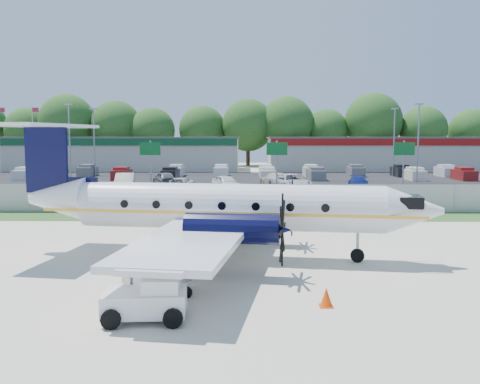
{
  "coord_description": "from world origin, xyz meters",
  "views": [
    {
      "loc": [
        0.34,
        -23.49,
        5.4
      ],
      "look_at": [
        0.0,
        6.0,
        2.3
      ],
      "focal_mm": 40.0,
      "sensor_mm": 36.0,
      "label": 1
    }
  ],
  "objects_px": {
    "aircraft": "(220,206)",
    "baggage_cart_far": "(190,241)",
    "baggage_cart_near": "(158,280)",
    "pushback_tug": "(149,299)"
  },
  "relations": [
    {
      "from": "aircraft",
      "to": "baggage_cart_far",
      "type": "relative_size",
      "value": 9.54
    },
    {
      "from": "baggage_cart_near",
      "to": "baggage_cart_far",
      "type": "relative_size",
      "value": 1.27
    },
    {
      "from": "aircraft",
      "to": "pushback_tug",
      "type": "height_order",
      "value": "aircraft"
    },
    {
      "from": "pushback_tug",
      "to": "baggage_cart_near",
      "type": "distance_m",
      "value": 2.33
    },
    {
      "from": "baggage_cart_near",
      "to": "baggage_cart_far",
      "type": "bearing_deg",
      "value": 87.51
    },
    {
      "from": "pushback_tug",
      "to": "baggage_cart_far",
      "type": "relative_size",
      "value": 1.22
    },
    {
      "from": "pushback_tug",
      "to": "baggage_cart_far",
      "type": "distance_m",
      "value": 9.41
    },
    {
      "from": "pushback_tug",
      "to": "baggage_cart_near",
      "type": "relative_size",
      "value": 0.97
    },
    {
      "from": "baggage_cart_far",
      "to": "aircraft",
      "type": "bearing_deg",
      "value": -40.11
    },
    {
      "from": "baggage_cart_far",
      "to": "pushback_tug",
      "type": "bearing_deg",
      "value": -91.26
    }
  ]
}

